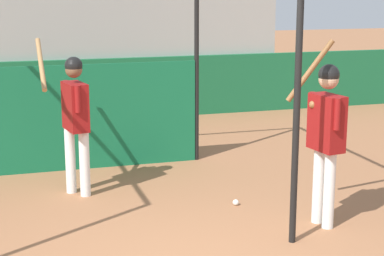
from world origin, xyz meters
The scene contains 6 objects.
outfield_wall centered at (0.00, 7.32, 0.61)m, with size 24.00×0.12×1.22m.
bleacher_section centered at (0.00, 8.58, 1.25)m, with size 8.15×2.40×2.50m.
batting_cage centered at (-0.57, 3.39, 1.31)m, with size 3.77×3.46×3.14m.
player_batter centered at (-0.67, 2.80, 1.07)m, with size 0.56×0.91×1.96m.
player_waiting centered at (1.82, 0.92, 1.09)m, with size 0.52×0.70×2.05m.
baseball centered at (1.12, 1.80, 0.04)m, with size 0.07×0.07×0.07m.
Camera 1 is at (-1.53, -5.15, 2.62)m, focal length 60.00 mm.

